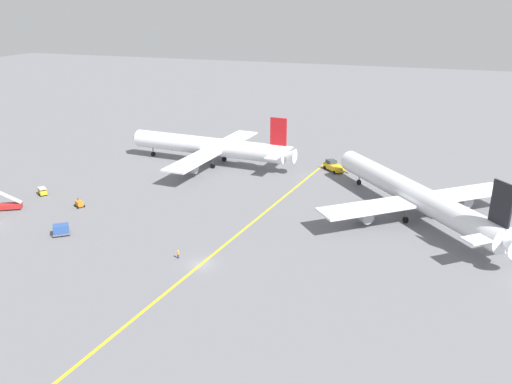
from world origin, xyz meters
name	(u,v)px	position (x,y,z in m)	size (l,w,h in m)	color
ground_plane	(201,264)	(0.00, 0.00, 0.00)	(600.00, 600.00, 0.00)	slate
taxiway_stripe	(229,241)	(1.13, 10.00, 0.00)	(0.50, 120.00, 0.01)	yellow
airliner_at_gate_left	(209,147)	(-22.68, 54.21, 4.88)	(50.47, 44.35, 14.53)	white
airliner_being_pushed	(413,194)	(32.20, 34.45, 4.72)	(40.82, 46.11, 14.65)	white
pushback_tug	(334,166)	(10.73, 59.35, 1.25)	(7.80, 7.90, 2.95)	gold
gse_gpu_cart_small	(79,204)	(-36.25, 15.22, 0.79)	(2.62, 2.45, 1.90)	orange
gse_stair_truck_yellow	(11,205)	(-49.33, 9.14, 1.03)	(4.90, 3.97, 4.06)	red
gse_container_dolly_flat	(61,230)	(-30.29, 1.85, 1.17)	(3.88, 3.70, 2.15)	slate
gse_baggage_cart_trailing	(42,191)	(-49.08, 18.71, 0.86)	(3.13, 2.89, 1.71)	gold
ground_crew_marshaller_foreground	(178,254)	(-4.67, 0.68, 0.82)	(0.36, 0.36, 1.58)	#2D3351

